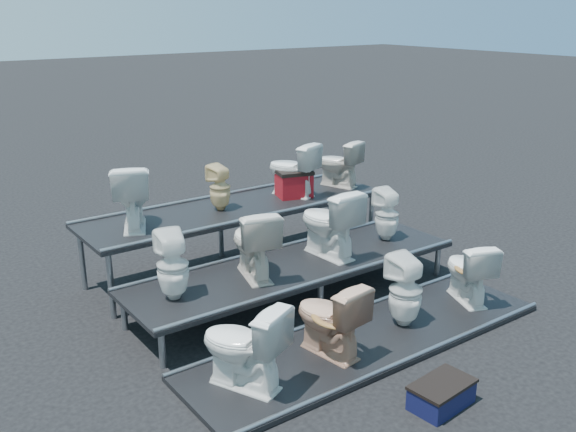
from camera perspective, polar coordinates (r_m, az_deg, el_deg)
ground at (r=7.86m, az=0.68°, el=-7.40°), size 80.00×80.00×0.00m
tier_front at (r=6.96m, az=7.17°, el=-10.86°), size 4.20×1.20×0.06m
tier_mid at (r=7.77m, az=0.69°, el=-5.87°), size 4.20×1.20×0.46m
tier_back at (r=8.69m, az=-4.41°, el=-1.82°), size 4.20×1.20×0.86m
toilet_0 at (r=5.91m, az=-4.02°, el=-11.41°), size 0.76×0.94×0.84m
toilet_1 at (r=6.44m, az=3.70°, el=-9.00°), size 0.54×0.83×0.79m
toilet_2 at (r=7.10m, az=10.40°, el=-6.53°), size 0.38×0.39×0.80m
toilet_3 at (r=7.85m, az=15.72°, el=-4.69°), size 0.67×0.84×0.75m
toilet_4 at (r=6.78m, az=-10.22°, el=-4.34°), size 0.39×0.40×0.74m
toilet_5 at (r=7.21m, az=-3.08°, el=-2.36°), size 0.66×0.89×0.81m
toilet_6 at (r=7.81m, az=3.63°, el=-0.57°), size 0.52×0.86×0.86m
toilet_7 at (r=8.47m, az=8.79°, el=0.15°), size 0.35×0.35×0.69m
toilet_8 at (r=7.82m, az=-13.71°, el=1.77°), size 0.72×0.89×0.79m
toilet_9 at (r=8.35m, az=-6.08°, el=2.53°), size 0.32×0.32×0.60m
toilet_10 at (r=8.94m, az=0.39°, el=4.20°), size 0.64×0.83×0.75m
toilet_11 at (r=9.45m, az=4.51°, el=4.69°), size 0.57×0.75×0.68m
red_crate at (r=8.94m, az=0.53°, el=2.77°), size 0.54×0.47×0.33m
step_stool at (r=6.06m, az=13.48°, el=-15.27°), size 0.60×0.39×0.20m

